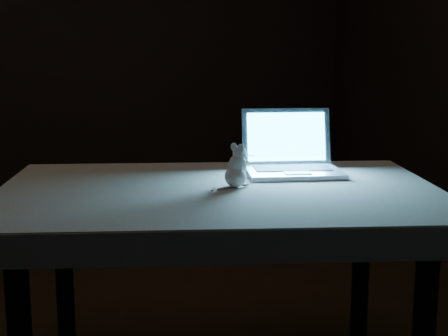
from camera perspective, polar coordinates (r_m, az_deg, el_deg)
name	(u,v)px	position (r m, az deg, el deg)	size (l,w,h in m)	color
floor	(148,326)	(2.74, -6.70, -13.65)	(5.00, 5.00, 0.00)	black
back_wall	(64,21)	(4.97, -13.91, 12.39)	(4.50, 0.04, 2.60)	black
table	(219,295)	(2.11, -0.41, -11.11)	(1.28, 0.82, 0.69)	black
tablecloth	(243,198)	(2.06, 1.70, -2.69)	(1.37, 0.91, 0.09)	#BEAF9C
laptop	(294,143)	(2.21, 6.18, 2.18)	(0.32, 0.28, 0.22)	#B0B1B5
plush_mouse	(235,166)	(2.01, 1.01, 0.19)	(0.10, 0.10, 0.14)	white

